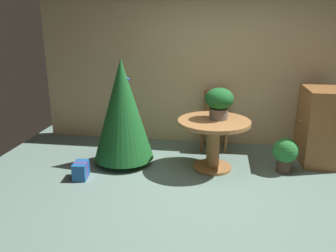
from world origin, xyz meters
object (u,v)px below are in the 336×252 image
object	(u,v)px
wooden_chair_far	(215,117)
wooden_cabinet	(319,126)
round_dining_table	(214,134)
gift_box_blue	(81,170)
flower_vase	(219,101)
holiday_tree	(123,110)
potted_plant	(285,153)

from	to	relation	value
wooden_chair_far	wooden_cabinet	size ratio (longest dim) A/B	0.85
round_dining_table	gift_box_blue	world-z (taller)	round_dining_table
round_dining_table	wooden_chair_far	size ratio (longest dim) A/B	1.06
flower_vase	wooden_cabinet	size ratio (longest dim) A/B	0.39
round_dining_table	wooden_cabinet	bearing A→B (deg)	18.29
flower_vase	round_dining_table	bearing A→B (deg)	-127.15
round_dining_table	flower_vase	xyz separation A→B (m)	(0.06, 0.07, 0.46)
wooden_chair_far	holiday_tree	xyz separation A→B (m)	(-1.30, -0.86, 0.29)
holiday_tree	wooden_cabinet	bearing A→B (deg)	9.92
flower_vase	potted_plant	size ratio (longest dim) A/B	0.89
flower_vase	wooden_cabinet	bearing A→B (deg)	16.33
potted_plant	wooden_chair_far	bearing A→B (deg)	139.74
flower_vase	holiday_tree	xyz separation A→B (m)	(-1.35, -0.06, -0.16)
wooden_chair_far	gift_box_blue	world-z (taller)	wooden_chair_far
wooden_cabinet	potted_plant	distance (m)	0.76
gift_box_blue	potted_plant	size ratio (longest dim) A/B	0.58
potted_plant	round_dining_table	bearing A→B (deg)	-178.00
gift_box_blue	potted_plant	xyz separation A→B (m)	(2.72, 0.62, 0.17)
flower_vase	gift_box_blue	bearing A→B (deg)	-159.78
round_dining_table	wooden_cabinet	distance (m)	1.60
round_dining_table	wooden_chair_far	world-z (taller)	wooden_chair_far
wooden_chair_far	flower_vase	bearing A→B (deg)	-86.03
flower_vase	wooden_cabinet	distance (m)	1.58
wooden_cabinet	potted_plant	world-z (taller)	wooden_cabinet
round_dining_table	potted_plant	world-z (taller)	round_dining_table
holiday_tree	potted_plant	distance (m)	2.35
round_dining_table	wooden_chair_far	xyz separation A→B (m)	(0.00, 0.87, 0.02)
flower_vase	gift_box_blue	world-z (taller)	flower_vase
wooden_chair_far	wooden_cabinet	distance (m)	1.56
holiday_tree	gift_box_blue	bearing A→B (deg)	-126.14
flower_vase	gift_box_blue	size ratio (longest dim) A/B	1.54
holiday_tree	potted_plant	size ratio (longest dim) A/B	3.14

